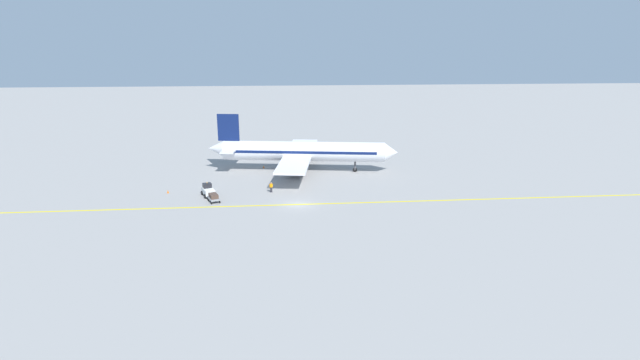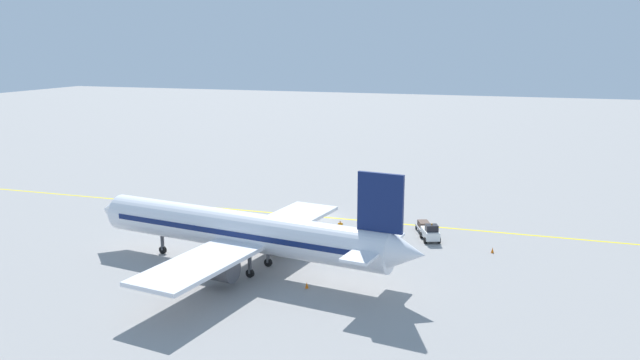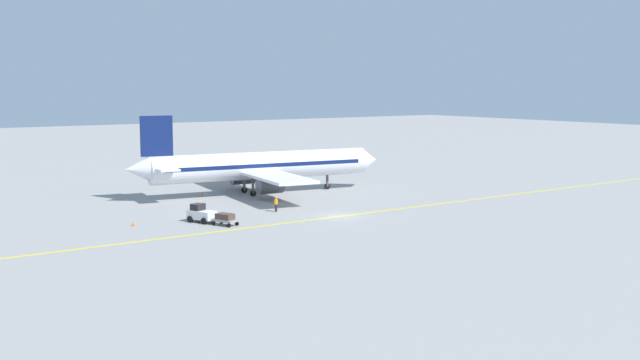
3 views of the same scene
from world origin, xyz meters
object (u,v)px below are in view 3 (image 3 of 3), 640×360
Objects in this scene: baggage_tug_white at (201,214)px; ground_crew_worker at (276,204)px; baggage_cart_trailing at (225,218)px; traffic_cone_mid_apron at (202,194)px; traffic_cone_near_nose at (133,223)px; airplane_at_gate at (259,166)px.

ground_crew_worker is (-1.14, 9.89, 0.01)m from baggage_tug_white.
traffic_cone_mid_apron is (-20.03, 7.00, -0.49)m from baggage_cart_trailing.
ground_crew_worker is (-4.20, 8.67, 0.15)m from baggage_cart_trailing.
baggage_cart_trailing is at bearing 21.76° from baggage_tug_white.
baggage_cart_trailing is 9.38m from traffic_cone_near_nose.
traffic_cone_mid_apron is (-15.83, -1.67, -0.63)m from ground_crew_worker.
traffic_cone_near_nose is (-0.83, -16.56, -0.63)m from ground_crew_worker.
traffic_cone_mid_apron is at bearing -110.10° from airplane_at_gate.
traffic_cone_near_nose is 1.00× the size of traffic_cone_mid_apron.
airplane_at_gate is 10.62× the size of baggage_tug_white.
ground_crew_worker is at bearing 96.57° from baggage_tug_white.
baggage_tug_white is at bearing -46.94° from airplane_at_gate.
airplane_at_gate is at bearing 119.34° from traffic_cone_near_nose.
airplane_at_gate is 8.34m from traffic_cone_mid_apron.
ground_crew_worker reaches higher than traffic_cone_near_nose.
airplane_at_gate reaches higher than baggage_cart_trailing.
ground_crew_worker is 3.05× the size of traffic_cone_mid_apron.
traffic_cone_near_nose is 21.14m from traffic_cone_mid_apron.
airplane_at_gate reaches higher than baggage_tug_white.
ground_crew_worker reaches higher than baggage_cart_trailing.
airplane_at_gate is 21.21m from baggage_tug_white.
baggage_tug_white is at bearing -25.86° from traffic_cone_mid_apron.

